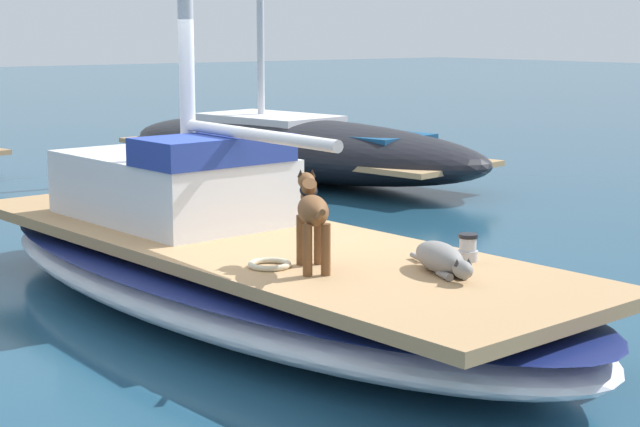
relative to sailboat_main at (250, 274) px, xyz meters
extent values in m
plane|color=navy|center=(0.00, 0.00, -0.34)|extent=(120.00, 120.00, 0.00)
ellipsoid|color=white|center=(0.00, 0.00, -0.06)|extent=(2.98, 7.35, 0.56)
ellipsoid|color=navy|center=(0.00, 0.00, 0.12)|extent=(3.00, 7.39, 0.08)
cube|color=tan|center=(0.00, 0.00, 0.27)|extent=(2.50, 6.75, 0.10)
cylinder|color=silver|center=(-0.06, -0.20, 1.22)|extent=(0.10, 2.20, 0.10)
cube|color=silver|center=(-0.08, 1.20, 0.62)|extent=(1.55, 2.29, 0.60)
cube|color=navy|center=(-0.08, 0.43, 1.04)|extent=(1.37, 0.79, 0.24)
ellipsoid|color=brown|center=(-0.29, -1.29, 0.77)|extent=(0.44, 0.56, 0.22)
cylinder|color=brown|center=(-0.26, -1.10, 0.51)|extent=(0.07, 0.07, 0.38)
cylinder|color=brown|center=(-0.14, -1.17, 0.51)|extent=(0.07, 0.07, 0.38)
cylinder|color=brown|center=(-0.43, -1.42, 0.51)|extent=(0.07, 0.07, 0.38)
cylinder|color=brown|center=(-0.32, -1.49, 0.51)|extent=(0.07, 0.07, 0.38)
cylinder|color=brown|center=(-0.18, -1.09, 0.88)|extent=(0.19, 0.22, 0.19)
ellipsoid|color=brown|center=(-0.12, -0.98, 0.94)|extent=(0.22, 0.26, 0.13)
cone|color=black|center=(-0.16, -0.96, 1.00)|extent=(0.05, 0.05, 0.06)
cone|color=black|center=(-0.08, -1.01, 1.00)|extent=(0.05, 0.05, 0.06)
torus|color=black|center=(-0.18, -1.09, 0.88)|extent=(0.18, 0.17, 0.10)
cylinder|color=brown|center=(-0.46, -1.61, 0.80)|extent=(0.14, 0.22, 0.12)
ellipsoid|color=gray|center=(0.41, -1.90, 0.43)|extent=(0.43, 0.65, 0.22)
ellipsoid|color=gray|center=(0.30, -2.26, 0.42)|extent=(0.19, 0.23, 0.13)
cone|color=#2A2929|center=(0.34, -2.27, 0.48)|extent=(0.05, 0.05, 0.05)
cone|color=#2A2929|center=(0.25, -2.24, 0.48)|extent=(0.05, 0.05, 0.05)
cylinder|color=gray|center=(0.40, -2.12, 0.35)|extent=(0.11, 0.19, 0.06)
cylinder|color=gray|center=(0.29, -2.09, 0.35)|extent=(0.11, 0.19, 0.06)
cylinder|color=gray|center=(0.53, -1.53, 0.35)|extent=(0.09, 0.18, 0.04)
cylinder|color=#B7B7BC|center=(0.84, -1.77, 0.36)|extent=(0.16, 0.16, 0.08)
cylinder|color=#B7B7BC|center=(0.84, -1.77, 0.45)|extent=(0.13, 0.13, 0.10)
cylinder|color=black|center=(0.84, -1.77, 0.52)|extent=(0.15, 0.15, 0.03)
torus|color=beige|center=(-0.49, -1.03, 0.35)|extent=(0.32, 0.32, 0.04)
ellipsoid|color=black|center=(5.09, 6.43, 0.16)|extent=(3.75, 7.95, 0.98)
cube|color=tan|center=(5.09, 6.43, 0.11)|extent=(3.13, 7.12, 0.08)
cube|color=silver|center=(4.99, 7.00, 0.41)|extent=(1.75, 2.49, 0.52)
cube|color=navy|center=(5.31, 5.11, 0.33)|extent=(1.63, 2.47, 0.36)
camera|label=1|loc=(-4.69, -7.19, 2.07)|focal=57.47mm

